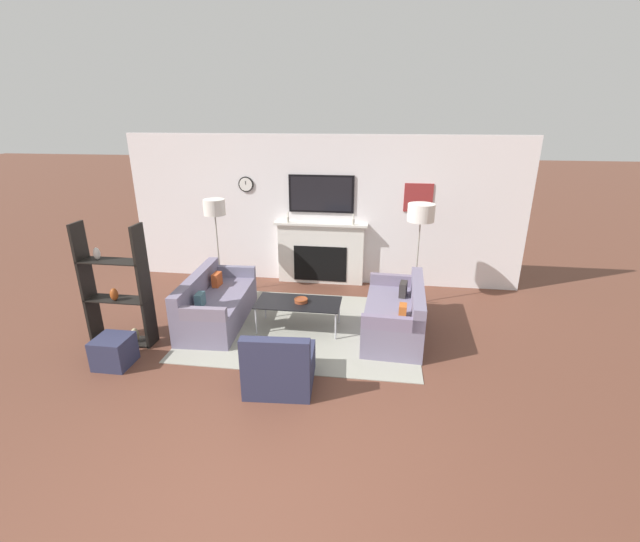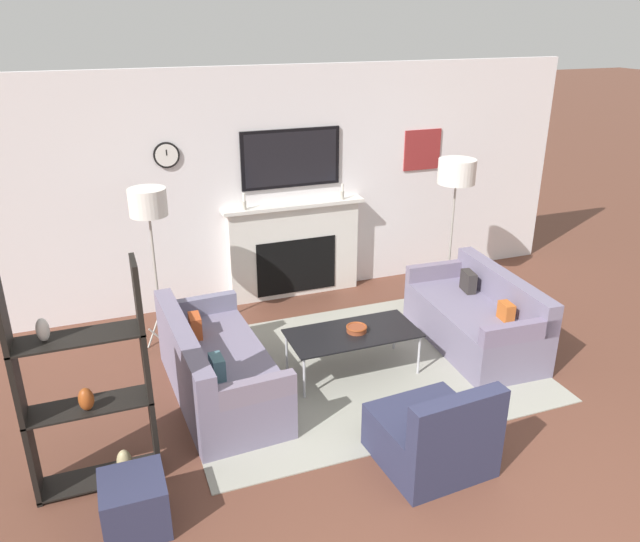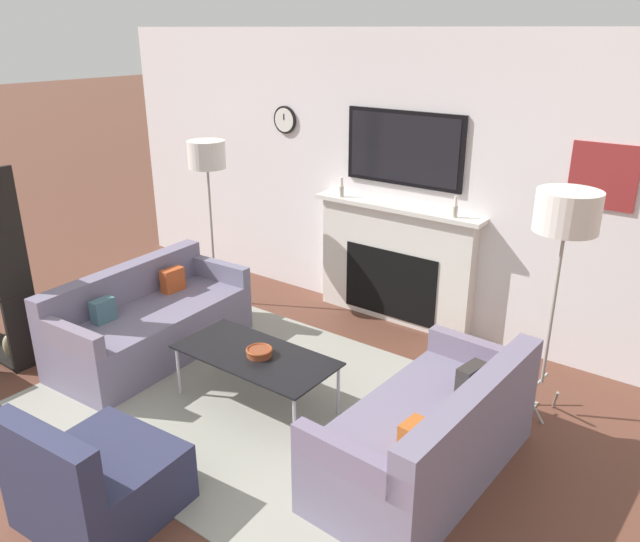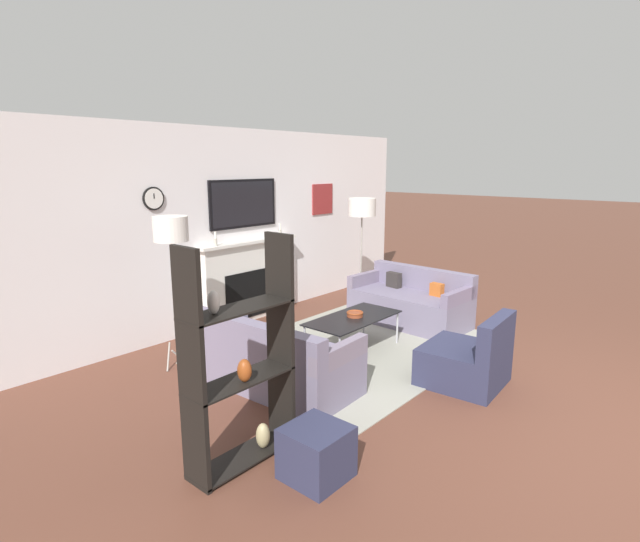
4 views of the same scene
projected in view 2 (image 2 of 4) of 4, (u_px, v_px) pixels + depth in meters
name	position (u px, v px, depth m)	size (l,w,h in m)	color
fireplace_wall	(291.00, 196.00, 7.33)	(7.21, 0.28, 2.70)	white
area_rug	(355.00, 368.00, 6.10)	(3.34, 2.48, 0.01)	#99988A
couch_left	(216.00, 369.00, 5.55)	(0.88, 1.78, 0.75)	slate
couch_right	(477.00, 320.00, 6.43)	(0.88, 1.66, 0.76)	slate
armchair	(433.00, 437.00, 4.72)	(0.82, 0.83, 0.76)	#2C2E4A
coffee_table	(353.00, 335.00, 5.88)	(1.23, 0.59, 0.43)	black
decorative_bowl	(357.00, 328.00, 5.87)	(0.20, 0.20, 0.06)	brown
floor_lamp_left	(148.00, 205.00, 5.94)	(0.36, 0.36, 1.69)	#9E998E
floor_lamp_right	(457.00, 173.00, 7.03)	(0.43, 0.43, 1.71)	#9E998E
shelf_unit	(87.00, 392.00, 4.34)	(0.88, 0.28, 1.71)	black
ottoman	(134.00, 504.00, 4.15)	(0.42, 0.42, 0.39)	#2C2E4A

